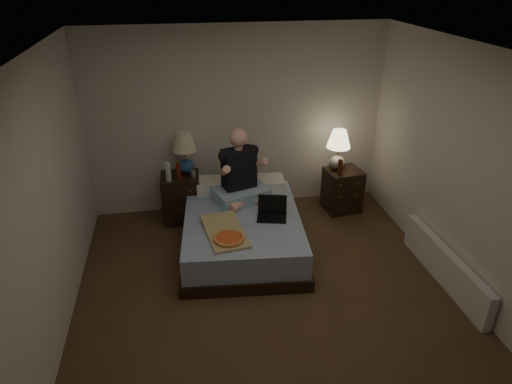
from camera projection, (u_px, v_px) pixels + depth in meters
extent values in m
cube|color=brown|center=(272.00, 304.00, 4.71)|extent=(4.00, 4.50, 0.00)
cube|color=white|center=(277.00, 56.00, 3.58)|extent=(4.00, 4.50, 0.00)
cube|color=silver|center=(238.00, 121.00, 6.12)|extent=(4.00, 0.00, 2.50)
cube|color=silver|center=(41.00, 216.00, 3.82)|extent=(0.00, 4.50, 2.50)
cube|color=silver|center=(473.00, 180.00, 4.46)|extent=(0.00, 4.50, 2.50)
cube|color=#5776AF|center=(242.00, 231.00, 5.54)|extent=(1.54, 1.94, 0.45)
cube|color=black|center=(181.00, 198.00, 6.13)|extent=(0.51, 0.46, 0.65)
cube|color=black|center=(342.00, 190.00, 6.38)|extent=(0.51, 0.47, 0.61)
cylinder|color=silver|center=(168.00, 172.00, 5.79)|extent=(0.07, 0.07, 0.25)
cylinder|color=#A8A8A4|center=(193.00, 174.00, 5.90)|extent=(0.07, 0.07, 0.10)
cylinder|color=#5A1A0C|center=(178.00, 171.00, 5.83)|extent=(0.06, 0.06, 0.23)
cylinder|color=#51220B|center=(340.00, 167.00, 6.07)|extent=(0.06, 0.06, 0.23)
cube|color=silver|center=(445.00, 266.00, 4.95)|extent=(0.10, 1.60, 0.40)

